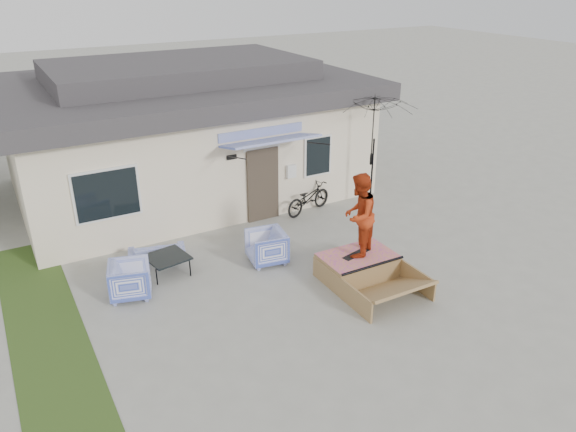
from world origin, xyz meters
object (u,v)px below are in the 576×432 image
skateboard (357,253)px  skater (359,214)px  bicycle (308,195)px  armchair_left (130,278)px  patio_umbrella (373,151)px  coffee_table (168,265)px  loveseat (157,249)px  armchair_right (266,245)px  skate_ramp (357,266)px

skateboard → skater: size_ratio=0.41×
bicycle → skateboard: 3.80m
skateboard → skater: skater is taller
armchair_left → skateboard: bearing=-94.4°
armchair_left → patio_umbrella: patio_umbrella is taller
coffee_table → skater: size_ratio=0.46×
loveseat → coffee_table: 0.83m
coffee_table → armchair_left: bearing=-151.6°
bicycle → skater: size_ratio=0.87×
coffee_table → bicycle: (4.72, 1.40, 0.32)m
armchair_left → armchair_right: (3.28, -0.11, 0.01)m
loveseat → armchair_left: bearing=68.3°
armchair_right → skateboard: size_ratio=1.12×
armchair_left → skate_ramp: (4.78, -1.78, -0.16)m
loveseat → coffee_table: bearing=105.2°
patio_umbrella → skater: bearing=-131.8°
skater → armchair_left: bearing=-55.5°
coffee_table → armchair_right: bearing=-16.3°
skate_ramp → skateboard: skateboard is taller
skateboard → patio_umbrella: bearing=34.6°
bicycle → patio_umbrella: patio_umbrella is taller
armchair_left → skate_ramp: size_ratio=0.39×
skateboard → loveseat: bearing=126.9°
armchair_right → bicycle: (2.45, 2.06, 0.10)m
armchair_left → coffee_table: size_ratio=0.99×
patio_umbrella → bicycle: bearing=163.4°
skater → skateboard: bearing=180.0°
armchair_left → loveseat: bearing=-20.5°
armchair_left → patio_umbrella: 7.82m
armchair_left → skate_ramp: bearing=-95.0°
patio_umbrella → skateboard: size_ratio=3.67×
coffee_table → skater: skater is taller
skateboard → skater: 0.99m
loveseat → patio_umbrella: 6.74m
armchair_right → bicycle: bearing=138.9°
armchair_right → coffee_table: size_ratio=1.01×
armchair_left → skater: (4.78, -1.73, 1.14)m
skate_ramp → patio_umbrella: bearing=49.2°
armchair_left → coffee_table: (1.02, 0.55, -0.22)m
loveseat → bicycle: bearing=-158.9°
loveseat → armchair_left: (-1.00, -1.38, 0.17)m
patio_umbrella → coffee_table: bearing=-172.6°
armchair_right → skateboard: (1.50, -1.62, 0.14)m
patio_umbrella → skateboard: bearing=-131.8°
skate_ramp → skater: 1.30m
armchair_left → skater: skater is taller
armchair_right → skate_ramp: armchair_right is taller
skate_ramp → armchair_right: bearing=132.4°
armchair_right → bicycle: 3.21m
coffee_table → bicycle: bearing=16.5°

